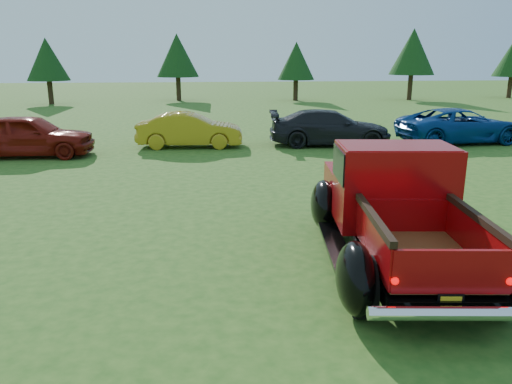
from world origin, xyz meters
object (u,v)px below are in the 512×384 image
(show_car_yellow, at_px, (190,130))
(show_car_grey, at_px, (330,128))
(tree_east, at_px, (413,52))
(show_car_red, at_px, (29,135))
(tree_west, at_px, (47,59))
(show_car_blue, at_px, (460,126))
(tree_mid_right, at_px, (296,61))
(pickup_truck, at_px, (392,205))
(tree_mid_left, at_px, (177,55))

(show_car_yellow, relative_size, show_car_grey, 0.84)
(tree_east, relative_size, show_car_red, 1.27)
(show_car_red, bearing_deg, tree_west, 15.51)
(show_car_yellow, bearing_deg, show_car_blue, -87.41)
(tree_mid_right, relative_size, show_car_yellow, 1.12)
(tree_mid_right, bearing_deg, show_car_red, -122.26)
(pickup_truck, relative_size, show_car_blue, 1.11)
(tree_east, bearing_deg, tree_mid_right, 176.82)
(tree_west, height_order, show_car_red, tree_west)
(tree_east, relative_size, show_car_yellow, 1.38)
(tree_mid_left, xyz_separation_m, show_car_red, (-4.28, -22.04, -2.66))
(tree_mid_right, height_order, show_car_red, tree_mid_right)
(show_car_blue, bearing_deg, show_car_red, 88.10)
(show_car_yellow, bearing_deg, tree_west, 32.19)
(tree_mid_left, bearing_deg, show_car_grey, -72.77)
(show_car_red, distance_m, show_car_blue, 16.06)
(show_car_blue, bearing_deg, pickup_truck, 141.61)
(tree_west, relative_size, tree_mid_left, 0.92)
(tree_mid_left, distance_m, tree_mid_right, 9.06)
(show_car_yellow, bearing_deg, tree_mid_left, 6.98)
(tree_mid_right, xyz_separation_m, show_car_yellow, (-7.85, -19.79, -2.33))
(tree_west, distance_m, show_car_yellow, 21.49)
(tree_west, bearing_deg, show_car_yellow, -61.63)
(show_car_red, bearing_deg, show_car_yellow, -74.76)
(show_car_grey, distance_m, show_car_blue, 5.25)
(show_car_red, height_order, show_car_yellow, show_car_red)
(show_car_grey, bearing_deg, tree_mid_left, 23.22)
(tree_west, height_order, tree_east, tree_east)
(tree_west, xyz_separation_m, tree_east, (27.00, 0.50, 0.55))
(tree_west, bearing_deg, pickup_truck, -65.44)
(show_car_blue, bearing_deg, show_car_yellow, 83.22)
(tree_mid_left, distance_m, show_car_yellow, 21.00)
(show_car_yellow, bearing_deg, tree_east, -37.32)
(tree_mid_right, bearing_deg, tree_west, -176.82)
(pickup_truck, bearing_deg, show_car_yellow, 114.51)
(tree_mid_left, xyz_separation_m, tree_mid_right, (9.00, -1.00, -0.41))
(tree_mid_left, relative_size, pickup_truck, 0.92)
(show_car_blue, bearing_deg, tree_east, -23.30)
(tree_west, height_order, tree_mid_left, tree_mid_left)
(tree_east, height_order, show_car_grey, tree_east)
(tree_mid_left, bearing_deg, show_car_red, -100.98)
(show_car_grey, bearing_deg, pickup_truck, 176.64)
(tree_mid_left, relative_size, show_car_blue, 1.02)
(show_car_grey, bearing_deg, tree_west, 45.25)
(pickup_truck, bearing_deg, tree_mid_left, 105.24)
(tree_mid_right, bearing_deg, pickup_truck, -97.93)
(pickup_truck, bearing_deg, tree_mid_right, 88.96)
(show_car_yellow, height_order, show_car_blue, show_car_blue)
(tree_east, distance_m, pickup_truck, 33.35)
(tree_west, xyz_separation_m, show_car_blue, (20.75, -19.02, -2.43))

